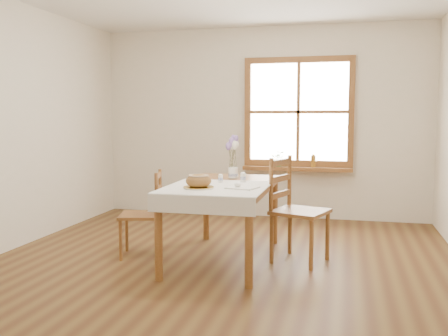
# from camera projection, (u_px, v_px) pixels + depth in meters

# --- Properties ---
(ground) EXTENTS (5.00, 5.00, 0.00)m
(ground) POSITION_uv_depth(u_px,v_px,m) (216.00, 268.00, 4.59)
(ground) COLOR brown
(ground) RESTS_ON ground
(room_walls) EXTENTS (4.60, 5.10, 2.65)m
(room_walls) POSITION_uv_depth(u_px,v_px,m) (216.00, 81.00, 4.41)
(room_walls) COLOR white
(room_walls) RESTS_ON ground
(window) EXTENTS (1.46, 0.08, 1.46)m
(window) POSITION_uv_depth(u_px,v_px,m) (298.00, 112.00, 6.71)
(window) COLOR brown
(window) RESTS_ON ground
(window_sill) EXTENTS (1.46, 0.20, 0.05)m
(window_sill) POSITION_uv_depth(u_px,v_px,m) (297.00, 169.00, 6.72)
(window_sill) COLOR brown
(window_sill) RESTS_ON ground
(dining_table) EXTENTS (0.90, 1.60, 0.75)m
(dining_table) POSITION_uv_depth(u_px,v_px,m) (224.00, 192.00, 4.81)
(dining_table) COLOR brown
(dining_table) RESTS_ON ground
(table_linen) EXTENTS (0.91, 0.99, 0.01)m
(table_linen) POSITION_uv_depth(u_px,v_px,m) (216.00, 187.00, 4.51)
(table_linen) COLOR white
(table_linen) RESTS_ON dining_table
(chair_left) EXTENTS (0.51, 0.49, 0.86)m
(chair_left) POSITION_uv_depth(u_px,v_px,m) (141.00, 214.00, 4.96)
(chair_left) COLOR brown
(chair_left) RESTS_ON ground
(chair_right) EXTENTS (0.62, 0.60, 1.01)m
(chair_right) POSITION_uv_depth(u_px,v_px,m) (300.00, 210.00, 4.76)
(chair_right) COLOR brown
(chair_right) RESTS_ON ground
(bread_plate) EXTENTS (0.27, 0.27, 0.01)m
(bread_plate) POSITION_uv_depth(u_px,v_px,m) (199.00, 188.00, 4.41)
(bread_plate) COLOR white
(bread_plate) RESTS_ON table_linen
(bread_loaf) EXTENTS (0.23, 0.23, 0.13)m
(bread_loaf) POSITION_uv_depth(u_px,v_px,m) (199.00, 180.00, 4.40)
(bread_loaf) COLOR olive
(bread_loaf) RESTS_ON bread_plate
(egg_napkin) EXTENTS (0.30, 0.27, 0.01)m
(egg_napkin) POSITION_uv_depth(u_px,v_px,m) (242.00, 188.00, 4.42)
(egg_napkin) COLOR white
(egg_napkin) RESTS_ON table_linen
(eggs) EXTENTS (0.23, 0.22, 0.04)m
(eggs) POSITION_uv_depth(u_px,v_px,m) (242.00, 184.00, 4.42)
(eggs) COLOR white
(eggs) RESTS_ON egg_napkin
(salt_shaker) EXTENTS (0.05, 0.05, 0.09)m
(salt_shaker) POSITION_uv_depth(u_px,v_px,m) (221.00, 178.00, 4.78)
(salt_shaker) COLOR white
(salt_shaker) RESTS_ON table_linen
(pepper_shaker) EXTENTS (0.06, 0.06, 0.10)m
(pepper_shaker) POSITION_uv_depth(u_px,v_px,m) (243.00, 177.00, 4.80)
(pepper_shaker) COLOR white
(pepper_shaker) RESTS_ON table_linen
(flower_vase) EXTENTS (0.10, 0.10, 0.11)m
(flower_vase) POSITION_uv_depth(u_px,v_px,m) (233.00, 173.00, 5.15)
(flower_vase) COLOR white
(flower_vase) RESTS_ON dining_table
(lavender_bouquet) EXTENTS (0.18, 0.18, 0.33)m
(lavender_bouquet) POSITION_uv_depth(u_px,v_px,m) (233.00, 152.00, 5.13)
(lavender_bouquet) COLOR #7C5CA4
(lavender_bouquet) RESTS_ON flower_vase
(potted_plant) EXTENTS (0.19, 0.22, 0.16)m
(potted_plant) POSITION_uv_depth(u_px,v_px,m) (278.00, 160.00, 6.77)
(potted_plant) COLOR #356E2C
(potted_plant) RESTS_ON window_sill
(amber_bottle) EXTENTS (0.07, 0.07, 0.18)m
(amber_bottle) POSITION_uv_depth(u_px,v_px,m) (313.00, 161.00, 6.66)
(amber_bottle) COLOR #9A671C
(amber_bottle) RESTS_ON window_sill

